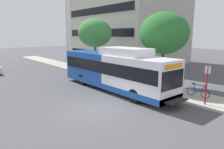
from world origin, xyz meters
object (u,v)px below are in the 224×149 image
at_px(street_tree_near_stop, 164,33).
at_px(street_tree_mid_block, 95,33).
at_px(transit_bus, 114,70).
at_px(bicycle_parked, 198,91).
at_px(bus_stop_sign_pole, 207,82).

relative_size(street_tree_near_stop, street_tree_mid_block, 1.00).
height_order(transit_bus, bicycle_parked, transit_bus).
bearing_deg(bicycle_parked, street_tree_near_stop, 77.30).
xyz_separation_m(bus_stop_sign_pole, street_tree_mid_block, (1.84, 15.02, 3.18)).
bearing_deg(transit_bus, bicycle_parked, -61.46).
xyz_separation_m(transit_bus, street_tree_near_stop, (4.05, -1.92, 3.06)).
height_order(bus_stop_sign_pole, street_tree_mid_block, street_tree_mid_block).
xyz_separation_m(bicycle_parked, street_tree_mid_block, (0.61, 13.88, 4.27)).
bearing_deg(bicycle_parked, street_tree_mid_block, 87.46).
height_order(bus_stop_sign_pole, street_tree_near_stop, street_tree_near_stop).
height_order(transit_bus, street_tree_mid_block, street_tree_mid_block).
distance_m(bicycle_parked, street_tree_mid_block, 14.54).
bearing_deg(street_tree_near_stop, transit_bus, 154.65).
bearing_deg(street_tree_mid_block, transit_bus, -115.16).
distance_m(transit_bus, bicycle_parked, 6.73).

